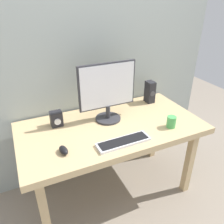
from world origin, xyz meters
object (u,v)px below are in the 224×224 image
object	(u,v)px
desk	(112,133)
coffee_mug	(171,122)
monitor	(107,90)
keyboard_primary	(124,142)
audio_controller	(56,119)
mouse	(64,150)
speaker_right	(150,92)

from	to	relation	value
desk	coffee_mug	bearing A→B (deg)	-27.74
monitor	keyboard_primary	xyz separation A→B (m)	(-0.04, -0.36, -0.25)
audio_controller	desk	bearing A→B (deg)	-24.86
desk	monitor	xyz separation A→B (m)	(0.01, 0.11, 0.33)
desk	keyboard_primary	size ratio (longest dim) A/B	3.70
mouse	coffee_mug	xyz separation A→B (m)	(0.85, -0.04, 0.02)
monitor	coffee_mug	bearing A→B (deg)	-39.29
keyboard_primary	audio_controller	xyz separation A→B (m)	(-0.37, 0.43, 0.05)
monitor	coffee_mug	distance (m)	0.56
mouse	speaker_right	world-z (taller)	speaker_right
speaker_right	coffee_mug	size ratio (longest dim) A/B	2.24
coffee_mug	audio_controller	bearing A→B (deg)	153.64
keyboard_primary	speaker_right	world-z (taller)	speaker_right
keyboard_primary	speaker_right	bearing A→B (deg)	42.75
keyboard_primary	coffee_mug	bearing A→B (deg)	4.53
mouse	coffee_mug	size ratio (longest dim) A/B	1.06
desk	mouse	bearing A→B (deg)	-157.16
monitor	speaker_right	bearing A→B (deg)	14.98
monitor	mouse	size ratio (longest dim) A/B	4.93
mouse	audio_controller	distance (m)	0.37
keyboard_primary	audio_controller	world-z (taller)	audio_controller
keyboard_primary	speaker_right	size ratio (longest dim) A/B	1.90
monitor	coffee_mug	world-z (taller)	monitor
mouse	audio_controller	world-z (taller)	audio_controller
speaker_right	desk	bearing A→B (deg)	-154.72
keyboard_primary	mouse	bearing A→B (deg)	170.25
mouse	coffee_mug	world-z (taller)	coffee_mug
keyboard_primary	mouse	world-z (taller)	mouse
monitor	speaker_right	size ratio (longest dim) A/B	2.32
monitor	mouse	distance (m)	0.58
speaker_right	mouse	bearing A→B (deg)	-155.83
speaker_right	audio_controller	world-z (taller)	speaker_right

